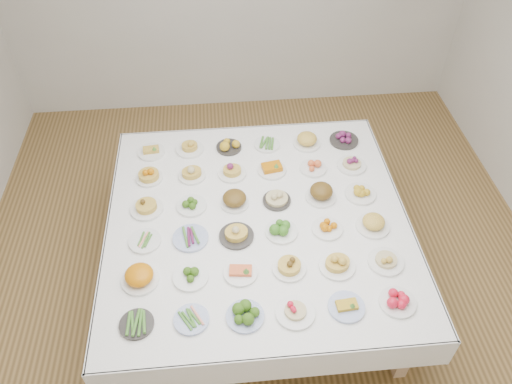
{
  "coord_description": "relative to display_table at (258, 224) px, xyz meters",
  "views": [
    {
      "loc": [
        -0.29,
        -2.65,
        3.56
      ],
      "look_at": [
        -0.04,
        0.02,
        0.88
      ],
      "focal_mm": 35.0,
      "sensor_mm": 36.0,
      "label": 1
    }
  ],
  "objects": [
    {
      "name": "room_envelope",
      "position": [
        0.04,
        0.13,
        1.15
      ],
      "size": [
        5.02,
        5.02,
        2.81
      ],
      "color": "olive",
      "rests_on": "ground"
    },
    {
      "name": "display_table",
      "position": [
        0.0,
        0.0,
        0.0
      ],
      "size": [
        2.28,
        2.28,
        0.75
      ],
      "color": "white",
      "rests_on": "ground"
    },
    {
      "name": "dish_0",
      "position": [
        -0.84,
        -0.83,
        0.09
      ],
      "size": [
        0.22,
        0.22,
        0.05
      ],
      "color": "#2D2B28",
      "rests_on": "display_table"
    },
    {
      "name": "dish_1",
      "position": [
        -0.5,
        -0.83,
        0.09
      ],
      "size": [
        0.22,
        0.22,
        0.05
      ],
      "color": "#4C66B2",
      "rests_on": "display_table"
    },
    {
      "name": "dish_2",
      "position": [
        -0.16,
        -0.84,
        0.12
      ],
      "size": [
        0.24,
        0.24,
        0.11
      ],
      "color": "#4C66B2",
      "rests_on": "display_table"
    },
    {
      "name": "dish_3",
      "position": [
        0.16,
        -0.84,
        0.12
      ],
      "size": [
        0.25,
        0.25,
        0.13
      ],
      "color": "white",
      "rests_on": "display_table"
    },
    {
      "name": "dish_4",
      "position": [
        0.49,
        -0.83,
        0.1
      ],
      "size": [
        0.24,
        0.24,
        0.09
      ],
      "color": "#4C66B2",
      "rests_on": "display_table"
    },
    {
      "name": "dish_5",
      "position": [
        0.83,
        -0.83,
        0.11
      ],
      "size": [
        0.24,
        0.24,
        0.1
      ],
      "color": "white",
      "rests_on": "display_table"
    },
    {
      "name": "dish_6",
      "position": [
        -0.84,
        -0.5,
        0.14
      ],
      "size": [
        0.28,
        0.28,
        0.16
      ],
      "color": "white",
      "rests_on": "display_table"
    },
    {
      "name": "dish_7",
      "position": [
        -0.51,
        -0.5,
        0.11
      ],
      "size": [
        0.24,
        0.24,
        0.1
      ],
      "color": "white",
      "rests_on": "display_table"
    },
    {
      "name": "dish_8",
      "position": [
        -0.17,
        -0.5,
        0.11
      ],
      "size": [
        0.23,
        0.23,
        0.1
      ],
      "color": "white",
      "rests_on": "display_table"
    },
    {
      "name": "dish_9",
      "position": [
        0.17,
        -0.5,
        0.12
      ],
      "size": [
        0.23,
        0.23,
        0.12
      ],
      "color": "white",
      "rests_on": "display_table"
    },
    {
      "name": "dish_10",
      "position": [
        0.5,
        -0.51,
        0.14
      ],
      "size": [
        0.25,
        0.25,
        0.15
      ],
      "color": "white",
      "rests_on": "display_table"
    },
    {
      "name": "dish_11",
      "position": [
        0.85,
        -0.5,
        0.13
      ],
      "size": [
        0.25,
        0.25,
        0.14
      ],
      "color": "white",
      "rests_on": "display_table"
    },
    {
      "name": "dish_12",
      "position": [
        -0.84,
        -0.16,
        0.08
      ],
      "size": [
        0.23,
        0.23,
        0.05
      ],
      "color": "white",
      "rests_on": "display_table"
    },
    {
      "name": "dish_13",
      "position": [
        -0.51,
        -0.16,
        0.09
      ],
      "size": [
        0.26,
        0.26,
        0.06
      ],
      "color": "#4C66B2",
      "rests_on": "display_table"
    },
    {
      "name": "dish_14",
      "position": [
        -0.17,
        -0.17,
        0.14
      ],
      "size": [
        0.25,
        0.25,
        0.15
      ],
      "color": "#2D2B28",
      "rests_on": "display_table"
    },
    {
      "name": "dish_15",
      "position": [
        0.16,
        -0.16,
        0.12
      ],
      "size": [
        0.24,
        0.24,
        0.11
      ],
      "color": "white",
      "rests_on": "display_table"
    },
    {
      "name": "dish_16",
      "position": [
        0.5,
        -0.17,
        0.1
      ],
      "size": [
        0.22,
        0.22,
        0.09
      ],
      "color": "white",
      "rests_on": "display_table"
    },
    {
      "name": "dish_17",
      "position": [
        0.84,
        -0.17,
        0.12
      ],
      "size": [
        0.25,
        0.25,
        0.13
      ],
      "color": "white",
      "rests_on": "display_table"
    },
    {
      "name": "dish_18",
      "position": [
        -0.84,
        0.16,
        0.13
      ],
      "size": [
        0.25,
        0.25,
        0.14
      ],
      "color": "white",
      "rests_on": "display_table"
    },
    {
      "name": "dish_19",
      "position": [
        -0.5,
        0.16,
        0.1
      ],
      "size": [
        0.23,
        0.23,
        0.09
      ],
      "color": "white",
      "rests_on": "display_table"
    },
    {
      "name": "dish_20",
      "position": [
        -0.17,
        0.16,
        0.13
      ],
      "size": [
        0.22,
        0.22,
        0.13
      ],
      "color": "white",
      "rests_on": "display_table"
    },
    {
      "name": "dish_21",
      "position": [
        0.16,
        0.16,
        0.12
      ],
      "size": [
        0.22,
        0.22,
        0.12
      ],
      "color": "#2D2B28",
      "rests_on": "display_table"
    },
    {
      "name": "dish_22",
      "position": [
        0.51,
        0.17,
        0.14
      ],
      "size": [
        0.27,
        0.27,
        0.15
      ],
      "color": "white",
      "rests_on": "display_table"
    },
    {
      "name": "dish_23",
      "position": [
        0.83,
        0.17,
        0.11
      ],
      "size": [
        0.24,
        0.24,
        0.1
      ],
      "color": "white",
      "rests_on": "display_table"
    },
    {
      "name": "dish_24",
      "position": [
        -0.84,
        0.51,
        0.12
      ],
      "size": [
        0.22,
        0.22,
        0.12
      ],
      "color": "white",
      "rests_on": "display_table"
    },
    {
      "name": "dish_25",
      "position": [
        -0.49,
        0.51,
        0.12
      ],
      "size": [
        0.22,
        0.22,
        0.13
      ],
      "color": "white",
      "rests_on": "display_table"
    },
    {
      "name": "dish_26",
      "position": [
        -0.16,
        0.5,
        0.12
      ],
      "size": [
        0.23,
        0.23,
        0.13
      ],
      "color": "white",
      "rests_on": "display_table"
    },
    {
      "name": "dish_27",
      "position": [
        0.17,
        0.51,
        0.1
      ],
      "size": [
        0.23,
        0.23,
        0.1
      ],
      "color": "white",
      "rests_on": "display_table"
    },
    {
      "name": "dish_28",
      "position": [
        0.51,
        0.5,
        0.1
      ],
      "size": [
        0.22,
        0.22,
        0.09
      ],
      "color": "white",
      "rests_on": "display_table"
    },
    {
      "name": "dish_29",
      "position": [
        0.84,
        0.51,
        0.12
      ],
      "size": [
        0.24,
        0.24,
        0.13
      ],
      "color": "white",
      "rests_on": "display_table"
    },
    {
      "name": "dish_30",
      "position": [
        -0.84,
        0.84,
        0.1
      ],
      "size": [
        0.23,
        0.23,
        0.09
      ],
      "color": "white",
      "rests_on": "display_table"
    },
    {
      "name": "dish_31",
      "position": [
        -0.51,
        0.85,
        0.12
      ],
      "size": [
        0.24,
        0.24,
        0.12
      ],
      "color": "white",
      "rests_on": "display_table"
    },
    {
      "name": "dish_32",
      "position": [
        -0.17,
        0.84,
        0.11
      ],
      "size": [
        0.22,
        0.22,
        0.11
      ],
      "color": "#2D2B28",
      "rests_on": "display_table"
    },
    {
      "name": "dish_33",
      "position": [
        0.16,
        0.85,
        0.09
      ],
      "size": [
        0.23,
        0.22,
        0.06
      ],
      "color": "white",
      "rests_on": "display_table"
    },
    {
      "name": "dish_34",
      "position": [
        0.51,
        0.83,
        0.13
      ],
      "size": [
        0.23,
        0.23,
        0.14
      ],
      "color": "white",
      "rests_on": "display_table"
    },
    {
      "name": "dish_35",
      "position": [
        0.85,
        0.84,
        0.11
      ],
      "size": [
        0.25,
        0.25,
        0.11
      ],
      "color": "#2D2B28",
      "rests_on": "display_table"
    }
  ]
}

